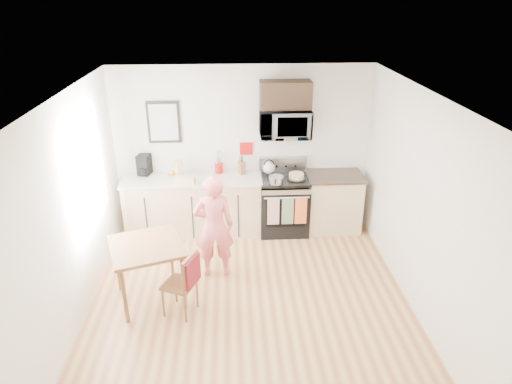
{
  "coord_description": "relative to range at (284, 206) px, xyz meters",
  "views": [
    {
      "loc": [
        -0.19,
        -4.54,
        3.63
      ],
      "look_at": [
        0.13,
        1.0,
        1.13
      ],
      "focal_mm": 32.0,
      "sensor_mm": 36.0,
      "label": 1
    }
  ],
  "objects": [
    {
      "name": "person",
      "position": [
        -1.07,
        -1.18,
        0.29
      ],
      "size": [
        0.56,
        0.39,
        1.46
      ],
      "primitive_type": "imported",
      "rotation": [
        0.0,
        0.0,
        3.22
      ],
      "color": "#D63A41",
      "rests_on": "floor"
    },
    {
      "name": "front_wall",
      "position": [
        -0.63,
        -4.28,
        0.86
      ],
      "size": [
        4.0,
        0.04,
        2.6
      ],
      "primitive_type": "cube",
      "color": "white",
      "rests_on": "floor"
    },
    {
      "name": "ceiling",
      "position": [
        -0.63,
        -1.98,
        2.16
      ],
      "size": [
        4.0,
        4.6,
        0.04
      ],
      "primitive_type": "cube",
      "color": "silver",
      "rests_on": "back_wall"
    },
    {
      "name": "coffee_maker",
      "position": [
        -2.18,
        0.22,
        0.65
      ],
      "size": [
        0.22,
        0.29,
        0.32
      ],
      "rotation": [
        0.0,
        0.0,
        -0.22
      ],
      "color": "black",
      "rests_on": "countertop_left"
    },
    {
      "name": "fruit_bowl",
      "position": [
        -1.7,
        0.1,
        0.55
      ],
      "size": [
        0.24,
        0.24,
        0.11
      ],
      "color": "silver",
      "rests_on": "countertop_left"
    },
    {
      "name": "countertop_right",
      "position": [
        0.8,
        0.02,
        0.48
      ],
      "size": [
        0.88,
        0.64,
        0.04
      ],
      "primitive_type": "cube",
      "color": "black",
      "rests_on": "cabinet_right"
    },
    {
      "name": "window",
      "position": [
        -2.59,
        -1.18,
        1.11
      ],
      "size": [
        0.06,
        1.4,
        1.5
      ],
      "color": "white",
      "rests_on": "left_wall"
    },
    {
      "name": "kettle",
      "position": [
        -0.23,
        0.16,
        0.59
      ],
      "size": [
        0.19,
        0.19,
        0.24
      ],
      "color": "silver",
      "rests_on": "range"
    },
    {
      "name": "wall_trivet",
      "position": [
        -0.58,
        0.31,
        0.86
      ],
      "size": [
        0.2,
        0.02,
        0.2
      ],
      "primitive_type": "cube",
      "color": "#A10F0D",
      "rests_on": "back_wall"
    },
    {
      "name": "upper_cabinet",
      "position": [
        -0.0,
        0.15,
        1.74
      ],
      "size": [
        0.76,
        0.35,
        0.4
      ],
      "primitive_type": "cube",
      "color": "black",
      "rests_on": "back_wall"
    },
    {
      "name": "back_wall",
      "position": [
        -0.63,
        0.32,
        0.86
      ],
      "size": [
        4.0,
        0.04,
        2.6
      ],
      "primitive_type": "cube",
      "color": "white",
      "rests_on": "floor"
    },
    {
      "name": "pot",
      "position": [
        -0.15,
        -0.22,
        0.54
      ],
      "size": [
        0.22,
        0.37,
        0.11
      ],
      "rotation": [
        0.0,
        0.0,
        -0.13
      ],
      "color": "#A9A9AE",
      "rests_on": "range"
    },
    {
      "name": "cake",
      "position": [
        0.18,
        -0.07,
        0.53
      ],
      "size": [
        0.28,
        0.28,
        0.09
      ],
      "color": "black",
      "rests_on": "range"
    },
    {
      "name": "dining_table",
      "position": [
        -1.87,
        -1.7,
        0.26
      ],
      "size": [
        0.93,
        0.93,
        0.79
      ],
      "rotation": [
        0.0,
        0.0,
        0.33
      ],
      "color": "brown",
      "rests_on": "floor"
    },
    {
      "name": "utensil_crock",
      "position": [
        -1.02,
        0.22,
        0.66
      ],
      "size": [
        0.13,
        0.13,
        0.38
      ],
      "color": "#A10F0D",
      "rests_on": "countertop_left"
    },
    {
      "name": "knife_block",
      "position": [
        -0.66,
        0.17,
        0.6
      ],
      "size": [
        0.13,
        0.15,
        0.19
      ],
      "primitive_type": "cube",
      "rotation": [
        0.0,
        0.0,
        0.36
      ],
      "color": "brown",
      "rests_on": "countertop_left"
    },
    {
      "name": "cabinet_left",
      "position": [
        -1.43,
        0.02,
        0.01
      ],
      "size": [
        2.1,
        0.6,
        0.9
      ],
      "primitive_type": "cube",
      "color": "tan",
      "rests_on": "floor"
    },
    {
      "name": "cabinet_right",
      "position": [
        0.8,
        0.02,
        0.01
      ],
      "size": [
        0.84,
        0.6,
        0.9
      ],
      "primitive_type": "cube",
      "color": "tan",
      "rests_on": "floor"
    },
    {
      "name": "microwave",
      "position": [
        -0.0,
        0.1,
        1.32
      ],
      "size": [
        0.76,
        0.51,
        0.42
      ],
      "primitive_type": "imported",
      "color": "#A9A9AE",
      "rests_on": "back_wall"
    },
    {
      "name": "floor",
      "position": [
        -0.63,
        -1.98,
        -0.44
      ],
      "size": [
        4.6,
        4.6,
        0.0
      ],
      "primitive_type": "plane",
      "color": "#945C39",
      "rests_on": "ground"
    },
    {
      "name": "wall_art",
      "position": [
        -1.83,
        0.3,
        1.31
      ],
      "size": [
        0.5,
        0.04,
        0.65
      ],
      "color": "black",
      "rests_on": "back_wall"
    },
    {
      "name": "bread_bag",
      "position": [
        -1.52,
        -0.2,
        0.56
      ],
      "size": [
        0.31,
        0.18,
        0.11
      ],
      "primitive_type": "cube",
      "rotation": [
        0.0,
        0.0,
        -0.13
      ],
      "color": "tan",
      "rests_on": "countertop_left"
    },
    {
      "name": "countertop_left",
      "position": [
        -1.43,
        0.02,
        0.48
      ],
      "size": [
        2.14,
        0.64,
        0.04
      ],
      "primitive_type": "cube",
      "color": "beige",
      "rests_on": "cabinet_left"
    },
    {
      "name": "left_wall",
      "position": [
        -2.63,
        -1.98,
        0.86
      ],
      "size": [
        0.04,
        4.6,
        2.6
      ],
      "primitive_type": "cube",
      "color": "white",
      "rests_on": "floor"
    },
    {
      "name": "chair",
      "position": [
        -1.36,
        -2.03,
        0.1
      ],
      "size": [
        0.49,
        0.47,
        0.83
      ],
      "rotation": [
        0.0,
        0.0,
        -0.42
      ],
      "color": "brown",
      "rests_on": "floor"
    },
    {
      "name": "range",
      "position": [
        0.0,
        0.0,
        0.0
      ],
      "size": [
        0.76,
        0.7,
        1.16
      ],
      "color": "black",
      "rests_on": "floor"
    },
    {
      "name": "milk_carton",
      "position": [
        -1.61,
        0.03,
        0.64
      ],
      "size": [
        0.14,
        0.14,
        0.28
      ],
      "primitive_type": "cube",
      "rotation": [
        0.0,
        0.0,
        0.41
      ],
      "color": "tan",
      "rests_on": "countertop_left"
    },
    {
      "name": "right_wall",
      "position": [
        1.37,
        -1.98,
        0.86
      ],
      "size": [
        0.04,
        4.6,
        2.6
      ],
      "primitive_type": "cube",
      "color": "white",
      "rests_on": "floor"
    }
  ]
}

